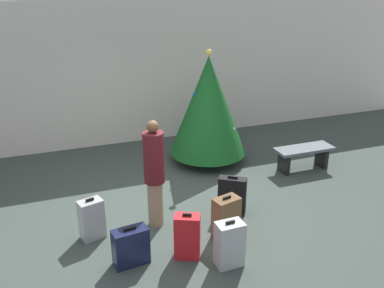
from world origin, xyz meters
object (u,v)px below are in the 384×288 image
Objects in this scene: suitcase_1 at (232,196)px; suitcase_5 at (226,218)px; suitcase_2 at (92,219)px; traveller_0 at (154,172)px; suitcase_0 at (131,247)px; suitcase_3 at (229,244)px; holiday_tree at (208,106)px; suitcase_4 at (187,236)px; waiting_bench at (304,154)px.

suitcase_5 reaches higher than suitcase_1.
suitcase_2 is at bearing 177.96° from suitcase_1.
traveller_0 is 2.51× the size of suitcase_5.
suitcase_5 reaches higher than suitcase_2.
suitcase_0 is 0.92m from suitcase_2.
suitcase_1 is at bearing 63.32° from suitcase_3.
holiday_tree reaches higher than traveller_0.
holiday_tree is at bearing 51.27° from suitcase_0.
suitcase_3 reaches higher than suitcase_1.
suitcase_1 is 1.39m from suitcase_4.
holiday_tree is 4.10× the size of suitcase_0.
traveller_0 is 1.61m from suitcase_3.
suitcase_5 is at bearing 19.87° from suitcase_4.
suitcase_2 is 0.95× the size of suitcase_4.
traveller_0 is 1.17m from suitcase_2.
holiday_tree reaches higher than suitcase_4.
traveller_0 is 2.62× the size of suitcase_2.
suitcase_1 is 0.99× the size of suitcase_3.
traveller_0 reaches higher than suitcase_3.
suitcase_3 is 0.99× the size of suitcase_4.
suitcase_4 reaches higher than suitcase_0.
suitcase_0 reaches higher than waiting_bench.
holiday_tree reaches higher than suitcase_1.
suitcase_2 is (-0.41, 0.82, 0.04)m from suitcase_0.
holiday_tree is 3.79m from suitcase_0.
suitcase_1 is (1.87, 0.74, 0.05)m from suitcase_0.
suitcase_0 is 0.79m from suitcase_4.
traveller_0 is at bearing 141.76° from suitcase_5.
suitcase_1 reaches higher than suitcase_0.
suitcase_1 is at bearing 38.13° from suitcase_4.
holiday_tree is 2.35m from suitcase_1.
suitcase_4 is (-1.09, -0.86, 0.01)m from suitcase_1.
suitcase_4 is 1.00× the size of suitcase_5.
suitcase_0 is at bearing -174.79° from suitcase_5.
suitcase_4 is (0.19, -0.97, -0.60)m from traveller_0.
suitcase_4 is at bearing -148.99° from waiting_bench.
traveller_0 is 1.22m from suitcase_0.
waiting_bench is at bearing 15.71° from traveller_0.
traveller_0 reaches higher than suitcase_2.
suitcase_5 reaches higher than suitcase_0.
suitcase_4 is (-3.20, -1.92, -0.02)m from waiting_bench.
suitcase_3 reaches higher than suitcase_0.
waiting_bench is at bearing 40.07° from suitcase_3.
traveller_0 reaches higher than suitcase_1.
suitcase_2 is (-4.39, -0.98, -0.03)m from waiting_bench.
suitcase_4 is (0.78, -0.12, 0.06)m from suitcase_0.
suitcase_2 is (-2.71, -2.04, -0.92)m from holiday_tree.
suitcase_0 is at bearing 158.88° from suitcase_3.
holiday_tree is 3.42× the size of suitcase_3.
suitcase_2 is 0.96× the size of suitcase_3.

